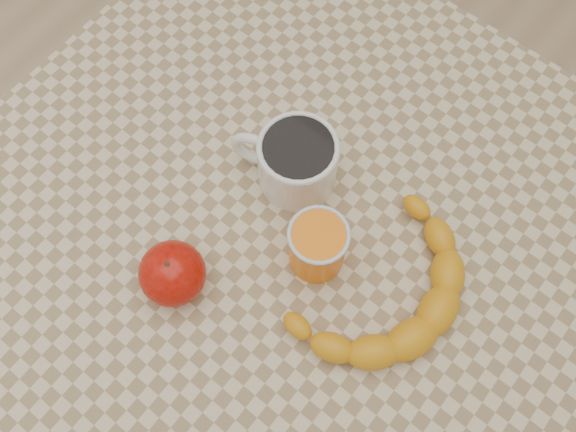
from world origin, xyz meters
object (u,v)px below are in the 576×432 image
Objects in this scene: table at (288,246)px; coffee_mug at (296,160)px; orange_juice_glass at (317,246)px; banana at (383,292)px; apple at (172,273)px.

table is 5.63× the size of coffee_mug.
table is at bearing -59.76° from coffee_mug.
orange_juice_glass is at bearing -15.08° from table.
coffee_mug is at bearing 120.24° from table.
coffee_mug is 0.46× the size of banana.
orange_juice_glass is 0.26× the size of banana.
table is 0.14m from orange_juice_glass.
table is 0.18m from banana.
orange_juice_glass is 0.09m from banana.
table is at bearing 68.88° from apple.
orange_juice_glass is at bearing 49.15° from apple.
coffee_mug is at bearing 177.41° from banana.
orange_juice_glass reaches higher than banana.
table is at bearing -165.97° from banana.
banana is at bearing -2.44° from table.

